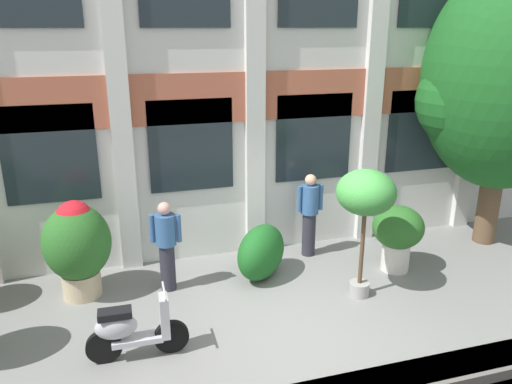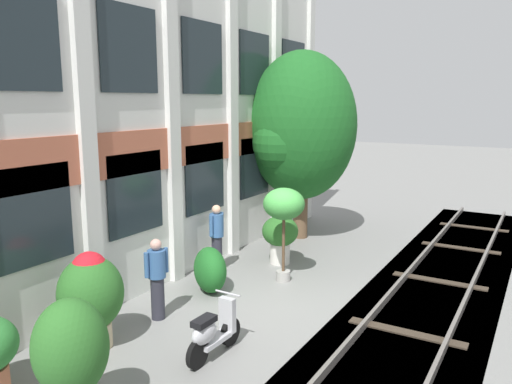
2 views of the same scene
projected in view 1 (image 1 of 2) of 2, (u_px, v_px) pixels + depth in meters
ground_plane at (301, 318)px, 7.79m from camera, size 80.00×80.00×0.00m
apartment_facade at (251, 46)px, 9.13m from camera, size 14.89×0.64×8.01m
broadleaf_tree at (508, 83)px, 9.54m from camera, size 3.39×3.23×5.59m
potted_plant_ribbed_drum at (398, 232)px, 9.10m from camera, size 0.93×0.93×1.24m
potted_plant_stone_basin at (77, 243)px, 8.15m from camera, size 1.09×1.09×1.69m
potted_plant_tall_urn at (366, 197)px, 7.90m from camera, size 0.95×0.95×2.20m
scooter_second_parked at (132, 330)px, 6.72m from camera, size 1.38×0.50×0.98m
resident_by_doorway at (309, 212)px, 9.68m from camera, size 0.53×0.34×1.66m
resident_watching_tracks at (166, 244)px, 8.39m from camera, size 0.52×0.34×1.59m
topiary_hedge at (261, 252)px, 8.91m from camera, size 1.35×1.37×0.98m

